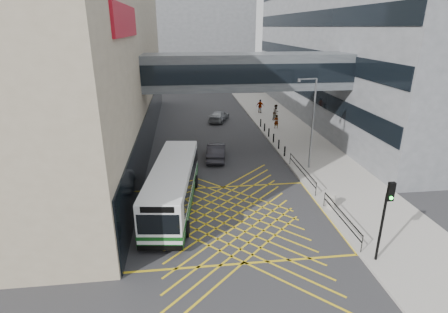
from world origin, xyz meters
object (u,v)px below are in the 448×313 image
object	(u,v)px
car_white	(162,177)
pedestrian_c	(260,106)
car_silver	(219,116)
street_lamp	(311,119)
pedestrian_b	(276,112)
traffic_light	(386,211)
pedestrian_a	(276,122)
bus	(173,185)
litter_bin	(331,201)
car_dark	(216,151)

from	to	relation	value
car_white	pedestrian_c	bearing A→B (deg)	-114.36
car_silver	street_lamp	distance (m)	17.98
car_silver	pedestrian_b	xyz separation A→B (m)	(7.07, -0.95, 0.44)
traffic_light	street_lamp	world-z (taller)	street_lamp
traffic_light	pedestrian_a	world-z (taller)	traffic_light
car_silver	pedestrian_c	xyz separation A→B (m)	(5.96, 3.12, 0.38)
bus	pedestrian_a	size ratio (longest dim) A/B	6.80
pedestrian_a	pedestrian_b	distance (m)	3.80
litter_bin	pedestrian_b	world-z (taller)	pedestrian_b
litter_bin	pedestrian_b	distance (m)	22.66
car_white	pedestrian_b	bearing A→B (deg)	-122.19
pedestrian_b	pedestrian_a	bearing A→B (deg)	-143.83
bus	car_silver	bearing A→B (deg)	83.39
car_white	litter_bin	bearing A→B (deg)	160.01
car_dark	pedestrian_a	size ratio (longest dim) A/B	2.98
pedestrian_c	car_silver	bearing A→B (deg)	48.99
pedestrian_a	pedestrian_c	xyz separation A→B (m)	(-0.17, 7.75, 0.12)
car_white	traffic_light	bearing A→B (deg)	141.21
car_dark	pedestrian_b	xyz separation A→B (m)	(8.73, 12.45, 0.40)
bus	traffic_light	world-z (taller)	traffic_light
bus	pedestrian_c	xyz separation A→B (m)	(11.26, 24.94, -0.50)
car_dark	street_lamp	xyz separation A→B (m)	(7.25, -3.30, 3.61)
car_dark	pedestrian_b	size ratio (longest dim) A/B	2.42
traffic_light	pedestrian_b	size ratio (longest dim) A/B	2.25
litter_bin	traffic_light	bearing A→B (deg)	-89.11
car_dark	pedestrian_a	world-z (taller)	pedestrian_a
car_white	pedestrian_a	distance (m)	18.42
litter_bin	pedestrian_b	xyz separation A→B (m)	(2.29, 22.54, 0.49)
pedestrian_a	car_white	bearing A→B (deg)	37.81
car_white	pedestrian_b	distance (m)	21.85
car_white	pedestrian_c	world-z (taller)	pedestrian_c
car_silver	pedestrian_a	world-z (taller)	pedestrian_a
litter_bin	pedestrian_a	distance (m)	18.91
car_dark	pedestrian_c	size ratio (longest dim) A/B	2.58
car_dark	pedestrian_a	distance (m)	11.73
pedestrian_b	pedestrian_c	xyz separation A→B (m)	(-1.11, 4.06, -0.06)
bus	car_white	size ratio (longest dim) A/B	2.59
bus	street_lamp	world-z (taller)	street_lamp
bus	car_dark	distance (m)	9.22
pedestrian_b	pedestrian_c	world-z (taller)	pedestrian_b
street_lamp	pedestrian_c	size ratio (longest dim) A/B	4.05
car_white	street_lamp	world-z (taller)	street_lamp
traffic_light	pedestrian_c	size ratio (longest dim) A/B	2.40
car_white	litter_bin	size ratio (longest dim) A/B	4.29
traffic_light	car_silver	bearing A→B (deg)	101.10
traffic_light	pedestrian_c	bearing A→B (deg)	89.64
car_white	pedestrian_c	distance (m)	24.63
car_dark	street_lamp	size ratio (longest dim) A/B	0.64
car_white	car_dark	xyz separation A→B (m)	(4.57, 4.88, 0.08)
car_dark	pedestrian_a	xyz separation A→B (m)	(7.80, 8.76, 0.21)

